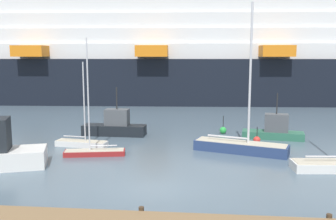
# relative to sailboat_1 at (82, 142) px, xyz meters

# --- Properties ---
(ground_plane) EXTENTS (600.00, 600.00, 0.00)m
(ground_plane) POSITION_rel_sailboat_1_xyz_m (7.26, -9.27, -0.36)
(ground_plane) COLOR slate
(sailboat_1) EXTENTS (4.41, 1.61, 6.92)m
(sailboat_1) POSITION_rel_sailboat_1_xyz_m (0.00, 0.00, 0.00)
(sailboat_1) COLOR white
(sailboat_1) RESTS_ON ground_plane
(sailboat_2) EXTENTS (4.63, 1.93, 8.70)m
(sailboat_2) POSITION_rel_sailboat_1_xyz_m (1.84, -2.54, 0.04)
(sailboat_2) COLOR maroon
(sailboat_2) RESTS_ON ground_plane
(sailboat_3) EXTENTS (7.31, 3.86, 11.28)m
(sailboat_3) POSITION_rel_sailboat_1_xyz_m (12.85, -0.66, 0.23)
(sailboat_3) COLOR navy
(sailboat_3) RESTS_ON ground_plane
(fishing_boat_1) EXTENTS (5.54, 2.45, 4.13)m
(fishing_boat_1) POSITION_rel_sailboat_1_xyz_m (16.29, 4.52, 0.44)
(fishing_boat_1) COLOR #2D6B51
(fishing_boat_1) RESTS_ON ground_plane
(fishing_boat_2) EXTENTS (5.94, 1.88, 4.52)m
(fishing_boat_2) POSITION_rel_sailboat_1_xyz_m (1.72, 4.63, 0.50)
(fishing_boat_2) COLOR black
(fishing_boat_2) RESTS_ON ground_plane
(channel_buoy_0) EXTENTS (0.60, 0.60, 1.41)m
(channel_buoy_0) POSITION_rel_sailboat_1_xyz_m (14.50, 2.49, -0.05)
(channel_buoy_0) COLOR red
(channel_buoy_0) RESTS_ON ground_plane
(channel_buoy_1) EXTENTS (0.65, 0.65, 1.72)m
(channel_buoy_1) POSITION_rel_sailboat_1_xyz_m (11.84, 6.31, -0.02)
(channel_buoy_1) COLOR green
(channel_buoy_1) RESTS_ON ground_plane
(cruise_ship) EXTENTS (125.83, 25.01, 24.39)m
(cruise_ship) POSITION_rel_sailboat_1_xyz_m (1.88, 33.22, 7.49)
(cruise_ship) COLOR black
(cruise_ship) RESTS_ON ground_plane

